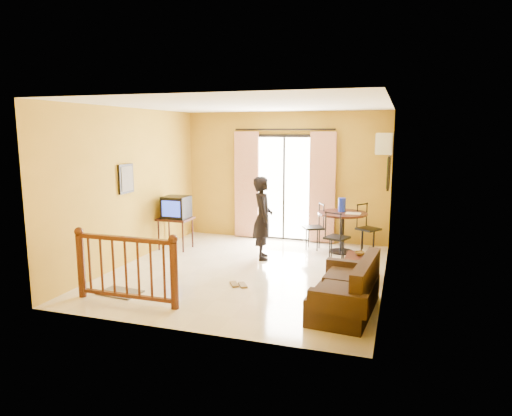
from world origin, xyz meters
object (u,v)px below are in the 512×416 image
(standing_person, at_px, (263,218))
(dining_table, at_px, (342,221))
(television, at_px, (176,207))
(sofa, at_px, (348,292))
(coffee_table, at_px, (359,264))

(standing_person, bearing_deg, dining_table, -77.72)
(television, height_order, dining_table, television)
(television, relative_size, sofa, 0.31)
(dining_table, bearing_deg, coffee_table, -72.87)
(dining_table, distance_m, coffee_table, 1.68)
(television, bearing_deg, coffee_table, -12.05)
(dining_table, xyz_separation_m, coffee_table, (0.48, -1.55, -0.40))
(coffee_table, relative_size, standing_person, 0.51)
(coffee_table, xyz_separation_m, standing_person, (-1.85, 0.65, 0.54))
(dining_table, bearing_deg, sofa, -81.10)
(sofa, xyz_separation_m, standing_person, (-1.84, 2.14, 0.51))
(television, bearing_deg, standing_person, -4.42)
(coffee_table, distance_m, standing_person, 2.03)
(coffee_table, xyz_separation_m, sofa, (-0.00, -1.49, 0.04))
(television, xyz_separation_m, sofa, (3.72, -2.28, -0.59))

